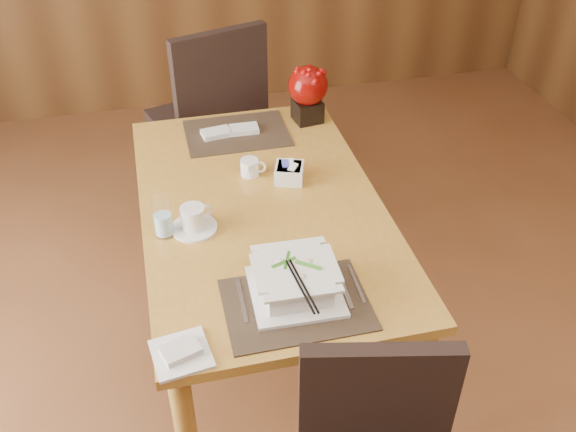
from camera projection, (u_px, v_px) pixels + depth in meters
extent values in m
cube|color=#AF7E30|center=(262.00, 208.00, 2.44)|extent=(0.90, 1.50, 0.04)
cylinder|color=#AF7E30|center=(157.00, 200.00, 3.13)|extent=(0.07, 0.07, 0.71)
cylinder|color=#AF7E30|center=(416.00, 397.00, 2.20)|extent=(0.07, 0.07, 0.71)
cylinder|color=#AF7E30|center=(311.00, 179.00, 3.27)|extent=(0.07, 0.07, 0.71)
cube|color=black|center=(297.00, 304.00, 2.00)|extent=(0.45, 0.33, 0.01)
cube|color=black|center=(237.00, 133.00, 2.85)|extent=(0.45, 0.33, 0.01)
cube|color=silver|center=(295.00, 293.00, 2.03)|extent=(0.29, 0.29, 0.01)
cube|color=silver|center=(295.00, 280.00, 2.00)|extent=(0.21, 0.21, 0.10)
cylinder|color=#D1C170|center=(295.00, 280.00, 2.00)|extent=(0.19, 0.19, 0.08)
cylinder|color=silver|center=(194.00, 228.00, 2.30)|extent=(0.17, 0.17, 0.01)
cylinder|color=silver|center=(193.00, 217.00, 2.27)|extent=(0.12, 0.12, 0.08)
cylinder|color=black|center=(192.00, 209.00, 2.25)|extent=(0.08, 0.08, 0.01)
cylinder|color=white|center=(163.00, 216.00, 2.23)|extent=(0.07, 0.07, 0.16)
cube|color=silver|center=(289.00, 173.00, 2.54)|extent=(0.14, 0.14, 0.07)
cube|color=black|center=(307.00, 111.00, 2.92)|extent=(0.13, 0.13, 0.10)
sphere|color=#7E0805|center=(308.00, 85.00, 2.85)|extent=(0.18, 0.18, 0.18)
cube|color=silver|center=(181.00, 354.00, 1.83)|extent=(0.18, 0.18, 0.01)
cube|color=black|center=(376.00, 408.00, 1.74)|extent=(0.42, 0.14, 0.48)
cube|color=black|center=(206.00, 123.00, 3.43)|extent=(0.63, 0.63, 0.07)
cube|color=black|center=(221.00, 86.00, 3.09)|extent=(0.48, 0.20, 0.55)
cylinder|color=black|center=(226.00, 140.00, 3.82)|extent=(0.04, 0.04, 0.47)
cylinder|color=black|center=(260.00, 172.00, 3.54)|extent=(0.04, 0.04, 0.47)
cylinder|color=black|center=(161.00, 159.00, 3.65)|extent=(0.04, 0.04, 0.47)
cylinder|color=black|center=(191.00, 195.00, 3.37)|extent=(0.04, 0.04, 0.47)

